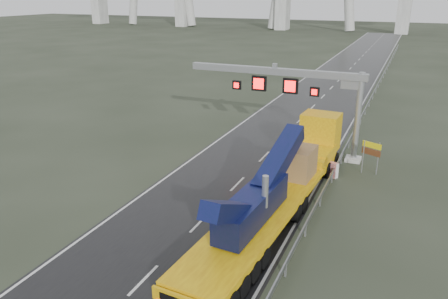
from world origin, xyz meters
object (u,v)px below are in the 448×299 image
at_px(sign_gantry, 299,88).
at_px(heavy_haul_truck, 287,175).
at_px(exit_sign_pair, 371,152).
at_px(striped_barrier, 333,170).

distance_m(sign_gantry, heavy_haul_truck, 10.14).
height_order(exit_sign_pair, striped_barrier, exit_sign_pair).
bearing_deg(striped_barrier, sign_gantry, 158.63).
xyz_separation_m(heavy_haul_truck, exit_sign_pair, (4.42, 7.00, -0.14)).
relative_size(sign_gantry, exit_sign_pair, 5.85).
relative_size(heavy_haul_truck, exit_sign_pair, 8.37).
height_order(sign_gantry, striped_barrier, sign_gantry).
xyz_separation_m(sign_gantry, heavy_haul_truck, (1.83, -9.27, -3.68)).
xyz_separation_m(heavy_haul_truck, striped_barrier, (2.06, 5.27, -1.36)).
bearing_deg(sign_gantry, striped_barrier, -45.71).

